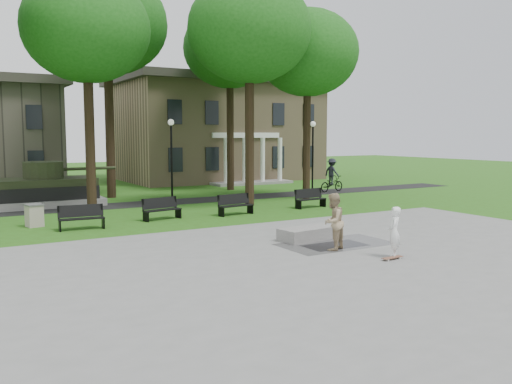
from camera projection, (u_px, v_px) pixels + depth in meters
ground at (280, 237)px, 20.52m from camera, size 120.00×120.00×0.00m
plaza at (370, 263)px, 16.23m from camera, size 22.00×16.00×0.02m
footpath at (166, 202)px, 30.83m from camera, size 44.00×2.60×0.01m
building_right at (216, 129)px, 47.40m from camera, size 17.00×12.00×8.60m
tree_1 at (86, 29)px, 26.34m from camera, size 6.20×6.20×11.63m
tree_2 at (249, 31)px, 28.59m from camera, size 6.60×6.60×12.16m
tree_3 at (308, 53)px, 31.78m from camera, size 6.00×6.00×11.19m
tree_4 at (107, 24)px, 32.17m from camera, size 7.20×7.20×13.50m
tree_5 at (230, 49)px, 36.93m from camera, size 6.40×6.40×12.44m
lamp_mid at (171, 153)px, 31.04m from camera, size 0.36×0.36×4.73m
lamp_right at (313, 151)px, 36.05m from camera, size 0.36×0.36×4.73m
tank_monument at (39, 190)px, 29.22m from camera, size 7.45×3.40×2.40m
puddle at (335, 245)px, 18.78m from camera, size 2.20×1.20×0.00m
concrete_block at (308, 233)px, 19.83m from camera, size 2.30×1.25×0.45m
skateboard at (392, 258)px, 16.67m from camera, size 0.79×0.26×0.07m
skateboarder at (394, 232)px, 16.87m from camera, size 0.69×0.68×1.60m
friend_watching at (333, 222)px, 17.97m from camera, size 1.15×1.06×1.91m
cyclist at (332, 178)px, 36.50m from camera, size 2.15×1.26×2.25m
park_bench_0 at (81, 217)px, 22.03m from camera, size 1.83×0.65×1.00m
park_bench_1 at (162, 208)px, 24.58m from camera, size 1.85×0.86×1.00m
park_bench_2 at (235, 204)px, 26.05m from camera, size 1.84×0.74×1.00m
park_bench_3 at (310, 198)px, 28.62m from camera, size 1.83×0.67×1.00m
trash_bin at (34, 215)px, 22.68m from camera, size 0.78×0.78×0.96m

